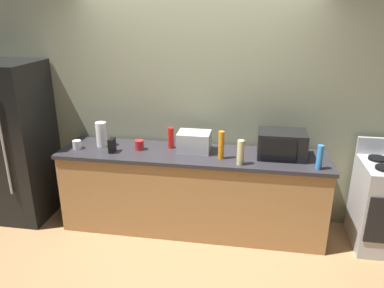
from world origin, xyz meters
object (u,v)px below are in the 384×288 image
object	(u,v)px
bottle_vinegar	(241,152)
bottle_spray_cleaner	(320,157)
microwave	(282,144)
mug_red	(139,145)
toaster_oven	(194,142)
cordless_phone	(112,145)
paper_towel_roll	(101,134)
mug_white	(77,145)
bottle_hot_sauce	(171,138)
bottle_dish_soap	(221,145)
refrigerator	(14,142)

from	to	relation	value
bottle_vinegar	bottle_spray_cleaner	size ratio (longest dim) A/B	1.03
microwave	bottle_spray_cleaner	size ratio (longest dim) A/B	2.01
mug_red	toaster_oven	bearing A→B (deg)	5.00
microwave	cordless_phone	bearing A→B (deg)	-174.79
microwave	paper_towel_roll	world-z (taller)	same
toaster_oven	mug_red	distance (m)	0.59
bottle_vinegar	bottle_spray_cleaner	world-z (taller)	bottle_vinegar
toaster_oven	mug_white	distance (m)	1.27
bottle_vinegar	bottle_hot_sauce	xyz separation A→B (m)	(-0.76, 0.34, -0.01)
bottle_spray_cleaner	bottle_dish_soap	bearing A→B (deg)	172.93
bottle_dish_soap	bottle_vinegar	bearing A→B (deg)	-31.40
cordless_phone	mug_red	xyz separation A→B (m)	(0.26, 0.12, -0.02)
paper_towel_roll	bottle_vinegar	distance (m)	1.55
cordless_phone	toaster_oven	bearing A→B (deg)	12.20
bottle_dish_soap	bottle_spray_cleaner	world-z (taller)	bottle_dish_soap
cordless_phone	bottle_hot_sauce	xyz separation A→B (m)	(0.59, 0.23, 0.04)
bottle_dish_soap	cordless_phone	bearing A→B (deg)	-179.54
microwave	paper_towel_roll	xyz separation A→B (m)	(-1.93, 0.00, 0.00)
toaster_oven	mug_red	world-z (taller)	toaster_oven
refrigerator	bottle_vinegar	xyz separation A→B (m)	(2.56, -0.22, 0.12)
microwave	toaster_oven	world-z (taller)	microwave
mug_red	microwave	bearing A→B (deg)	1.51
bottle_hot_sauce	bottle_spray_cleaner	bearing A→B (deg)	-12.69
microwave	mug_red	distance (m)	1.49
toaster_oven	bottle_hot_sauce	world-z (taller)	bottle_hot_sauce
mug_white	paper_towel_roll	bearing A→B (deg)	27.95
bottle_vinegar	mug_white	size ratio (longest dim) A/B	2.69
bottle_hot_sauce	microwave	bearing A→B (deg)	-3.48
bottle_dish_soap	mug_red	distance (m)	0.90
microwave	bottle_spray_cleaner	distance (m)	0.43
microwave	bottle_dish_soap	bearing A→B (deg)	-165.93
microwave	mug_white	xyz separation A→B (m)	(-2.16, -0.12, -0.09)
refrigerator	bottle_vinegar	distance (m)	2.57
microwave	mug_red	world-z (taller)	microwave
bottle_hot_sauce	toaster_oven	bearing A→B (deg)	-12.59
bottle_dish_soap	mug_white	bearing A→B (deg)	178.99
cordless_phone	bottle_hot_sauce	distance (m)	0.63
microwave	bottle_hot_sauce	distance (m)	1.17
paper_towel_roll	toaster_oven	bearing A→B (deg)	0.56
toaster_oven	mug_white	xyz separation A→B (m)	(-1.26, -0.13, -0.06)
paper_towel_roll	bottle_hot_sauce	distance (m)	0.77
bottle_hot_sauce	bottle_dish_soap	bearing A→B (deg)	-21.42
bottle_spray_cleaner	refrigerator	bearing A→B (deg)	176.22
cordless_phone	bottle_spray_cleaner	bearing A→B (deg)	-2.18
toaster_oven	bottle_dish_soap	xyz separation A→B (m)	(0.30, -0.16, 0.04)
toaster_oven	cordless_phone	xyz separation A→B (m)	(-0.85, -0.17, -0.03)
bottle_vinegar	cordless_phone	bearing A→B (deg)	175.27
toaster_oven	mug_white	bearing A→B (deg)	-173.90
toaster_oven	bottle_spray_cleaner	xyz separation A→B (m)	(1.23, -0.28, 0.01)
toaster_oven	bottle_dish_soap	size ratio (longest dim) A/B	1.18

